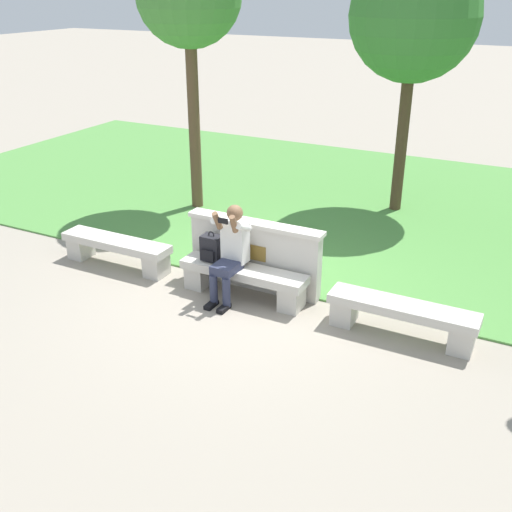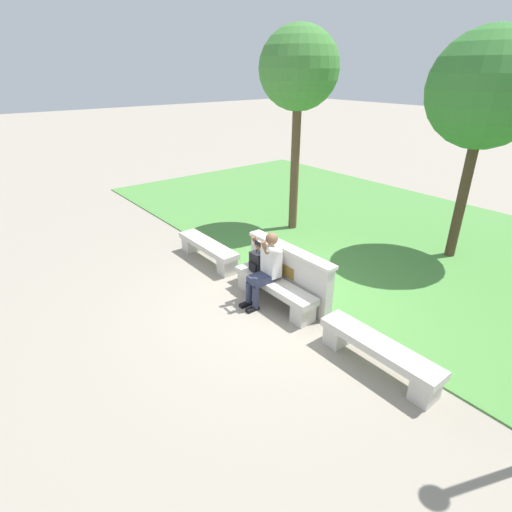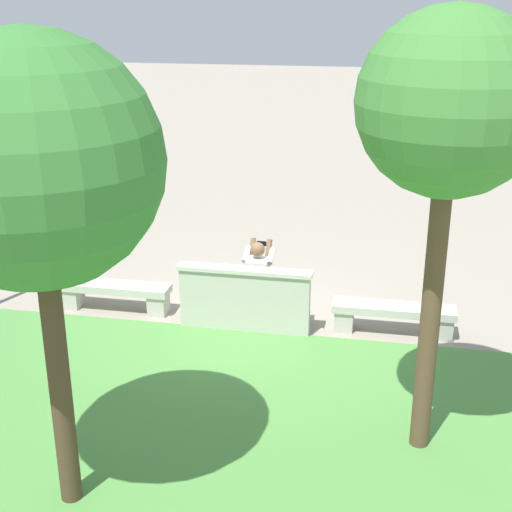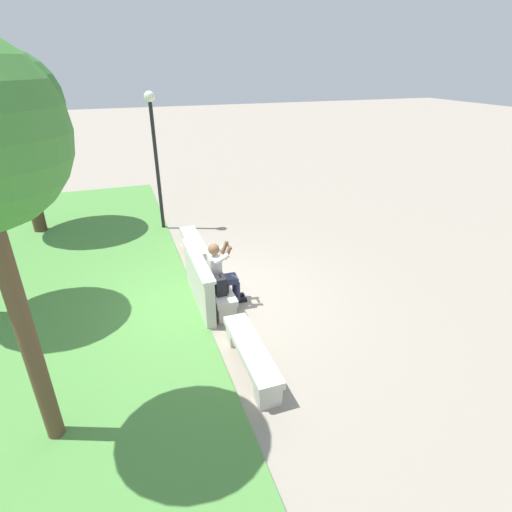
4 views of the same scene
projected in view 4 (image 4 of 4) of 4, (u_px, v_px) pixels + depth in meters
name	position (u px, v px, depth m)	size (l,w,h in m)	color
ground_plane	(217.00, 299.00, 8.26)	(80.00, 80.00, 0.00)	gray
bench_main	(251.00, 354.00, 6.26)	(1.82, 0.40, 0.45)	beige
bench_near	(216.00, 287.00, 8.13)	(1.82, 0.40, 0.45)	beige
bench_mid	(194.00, 245.00, 9.99)	(1.82, 0.40, 0.45)	beige
backrest_wall_with_plaque	(199.00, 280.00, 7.93)	(2.02, 0.24, 1.01)	beige
person_photographer	(221.00, 270.00, 7.84)	(0.48, 0.73, 1.32)	black
backpack	(221.00, 285.00, 7.54)	(0.28, 0.24, 0.43)	black
tree_right_background	(9.00, 105.00, 10.06)	(2.66, 2.66, 4.81)	#4C3826
lamp_post	(154.00, 143.00, 10.71)	(0.28, 0.28, 3.76)	black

